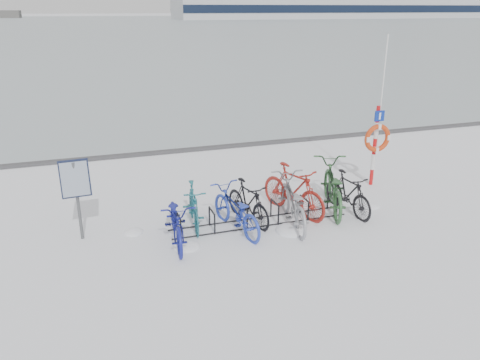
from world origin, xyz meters
The scene contains 15 objects.
ground centered at (0.00, 0.00, 0.00)m, with size 900.00×900.00×0.00m, color white.
ice_sheet centered at (0.00, 155.00, 0.01)m, with size 400.00×298.00×0.02m, color #A9B7BF.
quay_edge centered at (0.00, 5.90, 0.05)m, with size 400.00×0.25×0.10m, color #3F3F42.
bike_rack centered at (0.00, 0.00, 0.18)m, with size 4.00×0.48×0.46m.
info_board centered at (-3.73, 0.42, 1.23)m, with size 0.58×0.26×1.70m.
lifebuoy_station centered at (3.71, 1.25, 1.30)m, with size 0.75×0.22×3.88m.
bike_0 centered at (-1.89, -0.29, 0.50)m, with size 0.66×1.89×0.99m, color navy.
bike_1 centered at (-1.40, 0.34, 0.49)m, with size 0.46×1.62×0.97m, color #1D6671.
bike_2 centered at (-0.61, -0.17, 0.49)m, with size 0.65×1.88×0.98m, color #273EB7.
bike_3 centered at (-0.21, 0.16, 0.49)m, with size 0.46×1.62×0.97m, color black.
bike_4 centered at (0.67, -0.24, 0.55)m, with size 0.73×2.09×1.09m, color gray.
bike_5 centered at (0.93, 0.28, 0.59)m, with size 0.55×1.96×1.18m, color maroon.
bike_6 centered at (1.90, 0.22, 0.59)m, with size 0.78×2.24×1.17m, color #2E5B31.
bike_7 centered at (2.14, -0.08, 0.50)m, with size 0.47×1.66×1.00m, color black.
snow_drifts centered at (0.24, -0.20, 0.00)m, with size 6.00×1.79×0.23m.
Camera 1 is at (-3.35, -8.78, 4.47)m, focal length 35.00 mm.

